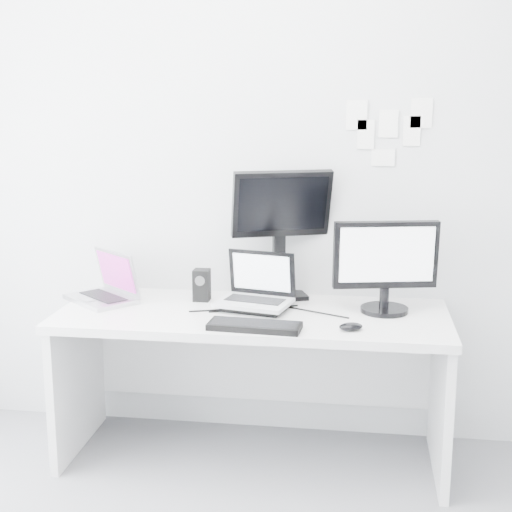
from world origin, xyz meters
The scene contains 15 objects.
back_wall centered at (0.00, 1.60, 1.35)m, with size 3.60×3.60×0.00m, color #B7B9BC.
desk centered at (0.00, 1.25, 0.36)m, with size 1.80×0.70×0.73m, color white.
macbook centered at (-0.76, 1.33, 0.86)m, with size 0.34×0.25×0.25m, color #B0B0B4.
speaker centered at (-0.27, 1.41, 0.81)m, with size 0.08×0.08×0.15m, color black.
dell_laptop centered at (0.00, 1.28, 0.87)m, with size 0.33×0.26×0.27m, color #ADAFB4.
rear_monitor centered at (0.10, 1.52, 1.06)m, with size 0.48×0.17×0.65m, color black.
samsung_monitor centered at (0.60, 1.34, 0.95)m, with size 0.48×0.22×0.44m, color black.
keyboard centered at (0.05, 1.00, 0.74)m, with size 0.40×0.14×0.03m, color black.
mouse centered at (0.46, 1.04, 0.75)m, with size 0.10×0.07×0.03m, color black.
wall_note_0 centered at (0.45, 1.59, 1.62)m, with size 0.10×0.00×0.14m, color white.
wall_note_1 centered at (0.60, 1.59, 1.58)m, with size 0.09×0.00×0.13m, color white.
wall_note_2 centered at (0.75, 1.59, 1.63)m, with size 0.10×0.00×0.14m, color white.
wall_note_3 centered at (0.58, 1.59, 1.42)m, with size 0.11×0.00×0.08m, color white.
wall_note_4 centered at (0.50, 1.59, 1.53)m, with size 0.08×0.00×0.14m, color white.
wall_note_5 centered at (0.71, 1.59, 1.55)m, with size 0.08×0.00×0.14m, color white.
Camera 1 is at (0.48, -1.97, 1.70)m, focal length 51.39 mm.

